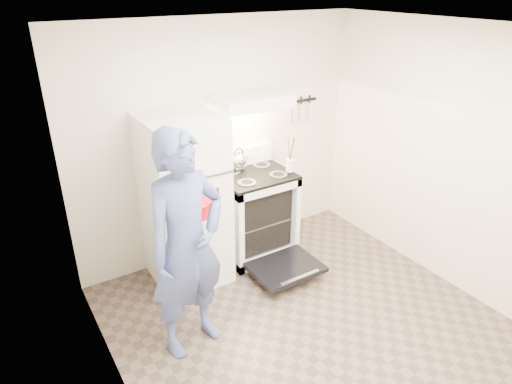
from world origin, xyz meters
TOP-DOWN VIEW (x-y plane):
  - floor at (0.00, 0.00)m, footprint 3.60×3.60m
  - back_wall at (0.00, 1.80)m, footprint 3.20×0.02m
  - refrigerator at (-0.58, 1.45)m, footprint 0.70×0.70m
  - stove_body at (0.23, 1.48)m, footprint 0.76×0.65m
  - cooktop at (0.23, 1.48)m, footprint 0.76×0.65m
  - backsplash at (0.23, 1.76)m, footprint 0.76×0.07m
  - oven_door at (0.23, 0.88)m, footprint 0.70×0.54m
  - oven_rack at (0.23, 1.48)m, footprint 0.60×0.52m
  - range_hood at (0.23, 1.55)m, footprint 0.76×0.50m
  - knife_strip at (1.05, 1.79)m, footprint 0.40×0.02m
  - pizza_stone at (0.25, 1.45)m, footprint 0.35×0.35m
  - tea_kettle at (0.14, 1.65)m, footprint 0.20×0.17m
  - utensil_jar at (0.55, 1.29)m, footprint 0.10×0.10m
  - person at (-0.95, 0.56)m, footprint 0.77×0.59m
  - dutch_oven at (-0.70, 0.93)m, footprint 0.33×0.26m

SIDE VIEW (x-z plane):
  - floor at x=0.00m, z-range 0.00..0.00m
  - oven_door at x=0.23m, z-range 0.10..0.15m
  - oven_rack at x=0.23m, z-range 0.43..0.45m
  - pizza_stone at x=0.25m, z-range 0.45..0.46m
  - stove_body at x=0.23m, z-range 0.00..0.92m
  - refrigerator at x=-0.58m, z-range 0.00..1.70m
  - cooktop at x=0.23m, z-range 0.92..0.95m
  - person at x=-0.95m, z-range 0.00..1.88m
  - dutch_oven at x=-0.70m, z-range 0.92..1.14m
  - utensil_jar at x=0.55m, z-range 0.98..1.11m
  - backsplash at x=0.23m, z-range 0.95..1.15m
  - tea_kettle at x=0.14m, z-range 0.95..1.20m
  - back_wall at x=0.00m, z-range 0.00..2.50m
  - knife_strip at x=1.05m, z-range 1.54..1.56m
  - range_hood at x=0.23m, z-range 1.65..1.77m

